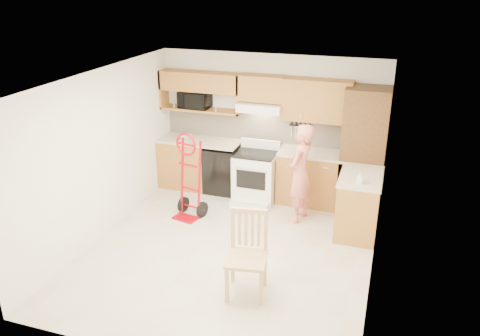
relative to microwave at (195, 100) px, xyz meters
The scene contains 28 objects.
floor 2.99m from the microwave, 56.71° to the right, with size 4.00×4.50×0.02m, color beige.
ceiling 2.64m from the microwave, 56.71° to the right, with size 4.00×4.50×0.02m, color white.
wall_back 1.43m from the microwave, ahead, with size 4.00×0.02×2.50m, color white.
wall_front 4.57m from the microwave, 72.51° to the right, with size 4.00×0.02×2.50m, color white.
wall_left 2.22m from the microwave, 107.09° to the right, with size 0.02×4.50×2.50m, color white.
wall_right 3.99m from the microwave, 31.68° to the right, with size 0.02×4.50×2.50m, color white.
backsplash 1.45m from the microwave, ahead, with size 3.92×0.03×0.55m, color beige.
lower_cab_left 1.21m from the microwave, 143.28° to the right, with size 0.90×0.60×0.90m, color #A66836.
dishwasher 1.35m from the microwave, 13.35° to the right, with size 0.60×0.60×0.85m, color black.
lower_cab_right 2.50m from the microwave, ahead, with size 1.14×0.60×0.90m, color #A66836.
countertop_left 0.74m from the microwave, 48.61° to the right, with size 1.50×0.63×0.04m, color #BFB190.
countertop_right 2.32m from the microwave, ahead, with size 1.14×0.63×0.04m, color #BFB190.
cab_return_right 3.42m from the microwave, 16.94° to the right, with size 0.60×1.00×0.90m, color #A66836.
countertop_return 3.29m from the microwave, 16.94° to the right, with size 0.63×1.00×0.04m, color #BFB190.
pantry_tall 3.08m from the microwave, ahead, with size 0.70×0.60×2.10m, color brown.
upper_cab_left 0.36m from the microwave, ahead, with size 1.50×0.33×0.34m, color #A66836.
upper_shelf_mw 0.21m from the microwave, ahead, with size 1.50×0.33×0.04m, color #A66836.
upper_cab_center 1.28m from the microwave, ahead, with size 0.76×0.33×0.44m, color #A66836.
upper_cab_right 2.20m from the microwave, ahead, with size 1.14×0.33×0.70m, color #A66836.
range_hood 1.25m from the microwave, ahead, with size 0.76×0.46×0.14m, color white.
knife_strip 1.96m from the microwave, ahead, with size 0.40×0.05×0.29m, color black, non-canonical shape.
microwave is the anchor object (origin of this frame).
range 1.74m from the microwave, 18.49° to the right, with size 0.71×0.93×1.04m, color white, non-canonical shape.
person 2.43m from the microwave, 21.35° to the right, with size 0.59×0.39×1.62m, color #D97061.
hand_truck 1.68m from the microwave, 73.38° to the right, with size 0.51×0.47×1.31m, color #9F040F, non-canonical shape.
dining_chair 3.70m from the microwave, 57.35° to the right, with size 0.48×0.53×1.08m, color #DEAF7F, non-canonical shape.
soap_bottle 3.36m from the microwave, 21.87° to the right, with size 0.08×0.08×0.18m, color white.
bowl 0.70m from the microwave, 139.76° to the right, with size 0.23×0.23×0.06m, color white.
Camera 1 is at (2.02, -5.70, 3.74)m, focal length 35.97 mm.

